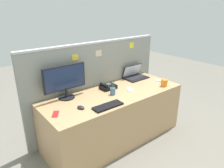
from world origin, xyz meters
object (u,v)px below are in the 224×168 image
object	(u,v)px
laptop	(134,75)
computer_mouse_right_hand	(81,107)
coffee_mug	(164,83)
cell_phone_silver_slab	(160,81)
cell_phone_red_case	(56,114)
pen_cup	(113,91)
desk_phone	(108,87)
cell_phone_white_slab	(130,89)
desktop_monitor	(65,80)
keyboard_main	(108,106)

from	to	relation	value
laptop	computer_mouse_right_hand	bearing A→B (deg)	-162.49
coffee_mug	cell_phone_silver_slab	bearing A→B (deg)	53.88
cell_phone_red_case	pen_cup	bearing A→B (deg)	34.93
desk_phone	cell_phone_white_slab	distance (m)	0.31
laptop	desktop_monitor	bearing A→B (deg)	-179.61
pen_cup	coffee_mug	size ratio (longest dim) A/B	1.44
cell_phone_silver_slab	coffee_mug	distance (m)	0.22
laptop	cell_phone_white_slab	bearing A→B (deg)	-141.85
desk_phone	pen_cup	xyz separation A→B (m)	(-0.07, -0.20, 0.02)
keyboard_main	cell_phone_silver_slab	world-z (taller)	keyboard_main
pen_cup	cell_phone_white_slab	bearing A→B (deg)	-1.82
desk_phone	coffee_mug	xyz separation A→B (m)	(0.71, -0.43, 0.02)
keyboard_main	pen_cup	bearing A→B (deg)	43.10
cell_phone_silver_slab	cell_phone_red_case	bearing A→B (deg)	136.56
laptop	cell_phone_red_case	distance (m)	1.55
computer_mouse_right_hand	coffee_mug	xyz separation A→B (m)	(1.32, -0.14, 0.03)
pen_cup	laptop	bearing A→B (deg)	23.64
desktop_monitor	cell_phone_silver_slab	bearing A→B (deg)	-13.67
keyboard_main	coffee_mug	bearing A→B (deg)	1.89
desktop_monitor	desk_phone	size ratio (longest dim) A/B	2.64
computer_mouse_right_hand	coffee_mug	bearing A→B (deg)	-21.85
keyboard_main	cell_phone_silver_slab	size ratio (longest dim) A/B	2.79
pen_cup	cell_phone_red_case	size ratio (longest dim) A/B	1.37
laptop	desk_phone	distance (m)	0.63
cell_phone_silver_slab	desktop_monitor	bearing A→B (deg)	123.78
cell_phone_silver_slab	coffee_mug	world-z (taller)	coffee_mug
cell_phone_red_case	computer_mouse_right_hand	bearing A→B (deg)	21.41
cell_phone_white_slab	desktop_monitor	bearing A→B (deg)	-175.79
laptop	computer_mouse_right_hand	xyz separation A→B (m)	(-1.23, -0.39, -0.03)
laptop	keyboard_main	size ratio (longest dim) A/B	1.01
keyboard_main	cell_phone_white_slab	bearing A→B (deg)	23.43
desktop_monitor	laptop	bearing A→B (deg)	0.39
keyboard_main	cell_phone_red_case	distance (m)	0.59
computer_mouse_right_hand	coffee_mug	world-z (taller)	coffee_mug
cell_phone_silver_slab	coffee_mug	xyz separation A→B (m)	(-0.13, -0.17, 0.05)
desk_phone	pen_cup	bearing A→B (deg)	-109.49
cell_phone_white_slab	desk_phone	bearing A→B (deg)	161.23
cell_phone_red_case	cell_phone_white_slab	world-z (taller)	same
keyboard_main	computer_mouse_right_hand	xyz separation A→B (m)	(-0.27, 0.16, 0.01)
pen_cup	cell_phone_white_slab	xyz separation A→B (m)	(0.29, -0.01, -0.05)
keyboard_main	desktop_monitor	bearing A→B (deg)	116.54
desk_phone	cell_phone_white_slab	bearing A→B (deg)	-43.36
coffee_mug	computer_mouse_right_hand	bearing A→B (deg)	173.92
desk_phone	coffee_mug	distance (m)	0.83
desk_phone	cell_phone_white_slab	xyz separation A→B (m)	(0.22, -0.21, -0.03)
laptop	cell_phone_white_slab	size ratio (longest dim) A/B	2.69
computer_mouse_right_hand	cell_phone_red_case	world-z (taller)	computer_mouse_right_hand
computer_mouse_right_hand	cell_phone_red_case	bearing A→B (deg)	152.54
keyboard_main	cell_phone_red_case	xyz separation A→B (m)	(-0.55, 0.22, -0.01)
cell_phone_silver_slab	cell_phone_red_case	distance (m)	1.73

